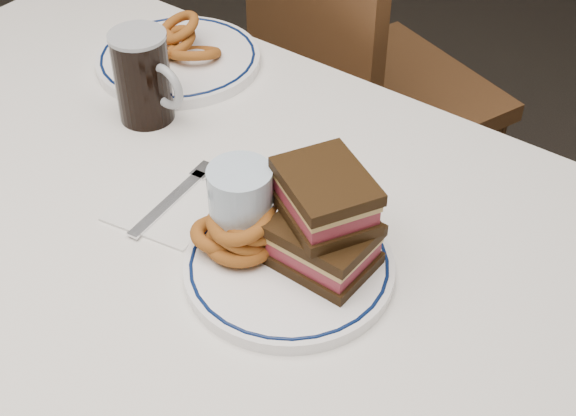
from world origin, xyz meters
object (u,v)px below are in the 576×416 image
Objects in this scene: far_plate at (178,59)px; reuben_sandwich at (325,221)px; main_plate at (289,267)px; beer_mug at (144,77)px; chair_far at (355,80)px.

reuben_sandwich is at bearing -27.56° from far_plate.
main_plate is at bearing -131.12° from reuben_sandwich.
beer_mug reaches higher than far_plate.
chair_far is 0.66m from beer_mug.
chair_far reaches higher than far_plate.
far_plate is at bearing 147.88° from main_plate.
beer_mug is 0.52× the size of far_plate.
chair_far is 0.51m from far_plate.
far_plate is (-0.08, -0.44, 0.23)m from chair_far.
reuben_sandwich is (0.03, 0.03, 0.07)m from main_plate.
beer_mug is 0.17m from far_plate.
reuben_sandwich is at bearing -14.52° from beer_mug.
beer_mug is (-0.41, 0.10, -0.01)m from reuben_sandwich.
reuben_sandwich is 0.54× the size of far_plate.
main_plate is 0.53m from far_plate.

